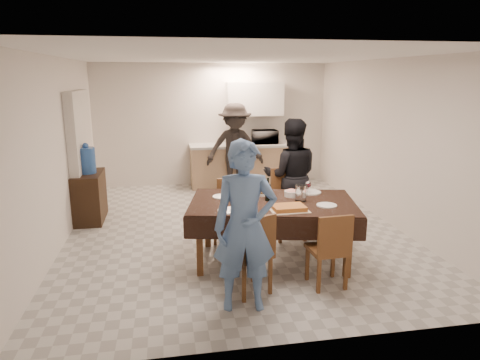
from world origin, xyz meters
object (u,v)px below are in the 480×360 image
(person_near, at_px, (245,227))
(person_far, at_px, (291,176))
(dining_table, at_px, (272,204))
(savoury_tart, at_px, (289,208))
(person_kitchen, at_px, (235,148))
(console, at_px, (90,197))
(water_jug, at_px, (87,160))
(water_pitcher, at_px, (301,193))
(microwave, at_px, (265,137))
(wine_bottle, at_px, (268,189))

(person_near, xyz_separation_m, person_far, (1.10, 2.10, -0.01))
(dining_table, distance_m, savoury_tart, 0.40)
(savoury_tart, distance_m, person_kitchen, 3.85)
(console, height_order, person_kitchen, person_kitchen)
(dining_table, bearing_deg, water_jug, 152.71)
(water_jug, distance_m, person_kitchen, 2.99)
(savoury_tart, relative_size, person_kitchen, 0.24)
(console, relative_size, person_kitchen, 0.48)
(person_far, bearing_deg, water_pitcher, 91.61)
(dining_table, height_order, person_far, person_far)
(savoury_tart, xyz_separation_m, microwave, (0.73, 4.30, 0.23))
(water_jug, relative_size, person_far, 0.24)
(water_pitcher, height_order, person_kitchen, person_kitchen)
(console, bearing_deg, person_far, -18.39)
(microwave, height_order, person_near, person_near)
(water_jug, relative_size, person_near, 0.24)
(wine_bottle, xyz_separation_m, savoury_tart, (0.15, -0.43, -0.12))
(water_pitcher, height_order, microwave, microwave)
(wine_bottle, distance_m, person_far, 1.17)
(wine_bottle, bearing_deg, dining_table, -45.00)
(water_pitcher, bearing_deg, water_jug, 143.72)
(dining_table, bearing_deg, water_pitcher, 3.75)
(water_pitcher, bearing_deg, person_kitchen, 94.17)
(wine_bottle, bearing_deg, person_near, -114.44)
(water_pitcher, distance_m, person_kitchen, 3.53)
(console, distance_m, microwave, 3.90)
(console, bearing_deg, person_near, -57.37)
(person_near, bearing_deg, microwave, 79.68)
(dining_table, xyz_separation_m, console, (-2.56, 2.08, -0.36))
(person_far, bearing_deg, console, -6.48)
(wine_bottle, xyz_separation_m, person_far, (0.60, 1.00, -0.08))
(microwave, bearing_deg, person_near, 74.53)
(console, distance_m, savoury_tart, 3.65)
(savoury_tart, distance_m, person_far, 1.50)
(dining_table, height_order, console, dining_table)
(savoury_tart, bearing_deg, person_kitchen, 90.10)
(water_jug, xyz_separation_m, person_near, (2.01, -3.13, -0.13))
(dining_table, relative_size, wine_bottle, 7.59)
(water_jug, height_order, savoury_tart, water_jug)
(microwave, bearing_deg, wine_bottle, 77.25)
(dining_table, bearing_deg, person_far, 74.23)
(console, bearing_deg, person_kitchen, 27.65)
(microwave, height_order, person_kitchen, person_kitchen)
(person_near, relative_size, person_kitchen, 0.97)
(microwave, bearing_deg, water_pitcher, 83.17)
(dining_table, relative_size, person_near, 1.29)
(water_jug, height_order, person_near, person_near)
(dining_table, height_order, water_jug, water_jug)
(wine_bottle, bearing_deg, water_pitcher, -14.04)
(water_jug, height_order, wine_bottle, water_jug)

